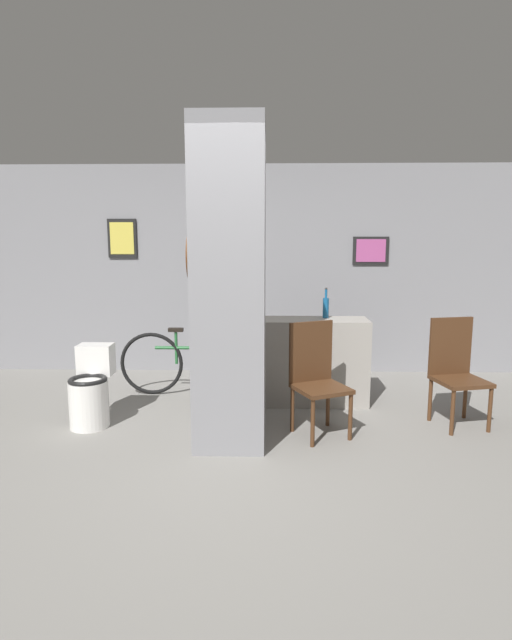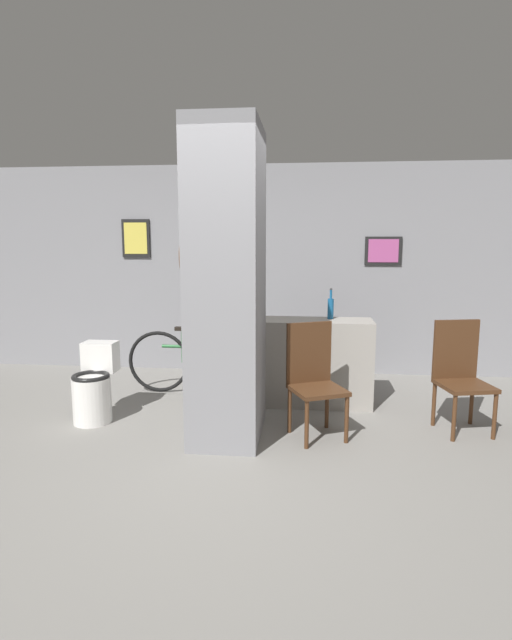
{
  "view_description": "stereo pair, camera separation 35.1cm",
  "coord_description": "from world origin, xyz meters",
  "px_view_note": "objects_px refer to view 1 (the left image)",
  "views": [
    {
      "loc": [
        0.24,
        -3.69,
        1.68
      ],
      "look_at": [
        0.12,
        0.85,
        0.95
      ],
      "focal_mm": 28.0,
      "sensor_mm": 36.0,
      "label": 1
    },
    {
      "loc": [
        0.59,
        -3.66,
        1.68
      ],
      "look_at": [
        0.12,
        0.85,
        0.95
      ],
      "focal_mm": 28.0,
      "sensor_mm": 36.0,
      "label": 2
    }
  ],
  "objects_px": {
    "chair_by_doorway": "(456,369)",
    "bottle_tall": "(326,307)",
    "toilet": "(91,391)",
    "bicycle": "(202,363)",
    "chair_near_pillar": "(316,375)"
  },
  "relations": [
    {
      "from": "bicycle",
      "to": "chair_near_pillar",
      "type": "bearing_deg",
      "value": -42.72
    },
    {
      "from": "chair_by_doorway",
      "to": "toilet",
      "type": "bearing_deg",
      "value": 169.59
    },
    {
      "from": "toilet",
      "to": "chair_by_doorway",
      "type": "bearing_deg",
      "value": 2.2
    },
    {
      "from": "toilet",
      "to": "chair_near_pillar",
      "type": "xyz_separation_m",
      "value": [
        2.04,
        -0.13,
        0.2
      ]
    },
    {
      "from": "toilet",
      "to": "bottle_tall",
      "type": "bearing_deg",
      "value": 19.46
    },
    {
      "from": "chair_near_pillar",
      "to": "bottle_tall",
      "type": "distance_m",
      "value": 1.05
    },
    {
      "from": "chair_by_doorway",
      "to": "bottle_tall",
      "type": "height_order",
      "value": "bottle_tall"
    },
    {
      "from": "toilet",
      "to": "chair_near_pillar",
      "type": "relative_size",
      "value": 0.73
    },
    {
      "from": "chair_by_doorway",
      "to": "bottle_tall",
      "type": "bearing_deg",
      "value": 137.2
    },
    {
      "from": "bicycle",
      "to": "bottle_tall",
      "type": "distance_m",
      "value": 1.47
    },
    {
      "from": "chair_near_pillar",
      "to": "bicycle",
      "type": "relative_size",
      "value": 0.55
    },
    {
      "from": "bottle_tall",
      "to": "toilet",
      "type": "bearing_deg",
      "value": -160.54
    },
    {
      "from": "chair_near_pillar",
      "to": "chair_by_doorway",
      "type": "relative_size",
      "value": 1.0
    },
    {
      "from": "toilet",
      "to": "bottle_tall",
      "type": "relative_size",
      "value": 2.25
    },
    {
      "from": "chair_near_pillar",
      "to": "bottle_tall",
      "type": "height_order",
      "value": "bottle_tall"
    }
  ]
}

